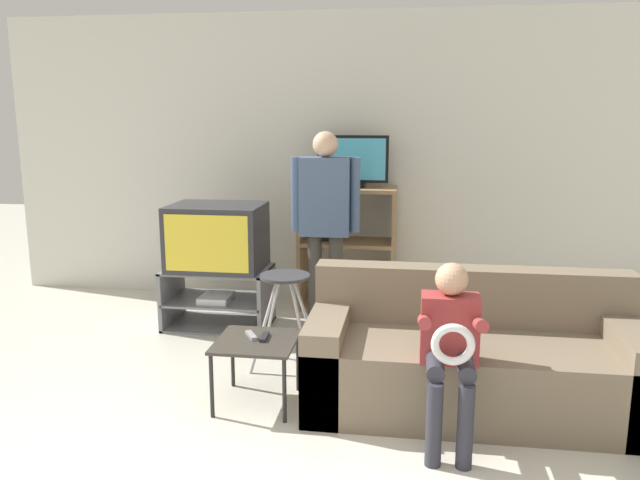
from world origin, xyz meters
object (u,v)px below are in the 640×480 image
tv_stand (219,297)px  media_shelf (347,247)px  person_seated_child (450,341)px  television_main (217,237)px  remote_control_white (251,335)px  snack_table (256,347)px  couch (472,362)px  person_standing_adult (325,214)px  television_flat (353,163)px  folding_stool (285,292)px  remote_control_black (264,337)px

tv_stand → media_shelf: (0.99, 0.64, 0.32)m
tv_stand → person_seated_child: bearing=-43.2°
television_main → remote_control_white: (0.61, -1.28, -0.34)m
snack_table → television_main: bearing=116.1°
couch → person_standing_adult: size_ratio=1.21×
tv_stand → media_shelf: size_ratio=0.77×
television_flat → snack_table: television_flat is taller
couch → person_standing_adult: person_standing_adult is taller
media_shelf → person_standing_adult: bearing=-98.2°
media_shelf → person_standing_adult: 0.81m
media_shelf → folding_stool: bearing=-101.6°
person_seated_child → remote_control_white: bearing=162.3°
couch → person_seated_child: size_ratio=1.99×
television_main → snack_table: 1.53m
couch → person_standing_adult: 1.67m
television_main → folding_stool: size_ratio=1.13×
television_main → couch: bearing=-31.6°
couch → snack_table: bearing=-173.3°
remote_control_white → couch: couch is taller
media_shelf → television_flat: (0.04, 0.01, 0.74)m
tv_stand → television_flat: size_ratio=1.36×
remote_control_white → remote_control_black: bearing=-39.1°
television_main → remote_control_black: 1.50m
snack_table → person_standing_adult: person_standing_adult is taller
tv_stand → folding_stool: bearing=-45.8°
snack_table → person_seated_child: 1.17m
television_main → television_flat: 1.34m
media_shelf → person_seated_child: bearing=-71.5°
television_main → television_flat: television_flat is taller
tv_stand → remote_control_white: 1.43m
remote_control_white → person_standing_adult: (0.28, 1.23, 0.55)m
remote_control_black → couch: (1.23, 0.12, -0.13)m
tv_stand → couch: (1.92, -1.18, 0.04)m
remote_control_white → snack_table: bearing=-78.4°
television_flat → person_seated_child: (0.73, -2.31, -0.72)m
television_flat → remote_control_white: (-0.42, -1.94, -0.89)m
media_shelf → snack_table: (-0.33, -1.97, -0.20)m
snack_table → media_shelf: bearing=80.4°
television_flat → remote_control_black: size_ratio=4.28×
person_standing_adult → person_seated_child: size_ratio=1.65×
folding_stool → couch: couch is taller
tv_stand → television_main: bearing=-33.1°
couch → person_standing_adult: (-1.03, 1.13, 0.68)m
tv_stand → television_main: (0.01, -0.00, 0.51)m
snack_table → remote_control_black: remote_control_black is taller
tv_stand → folding_stool: folding_stool is taller
folding_stool → person_seated_child: (1.05, -0.92, 0.05)m
television_flat → snack_table: bearing=-100.6°
tv_stand → person_seated_child: 2.43m
couch → remote_control_black: bearing=-174.6°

